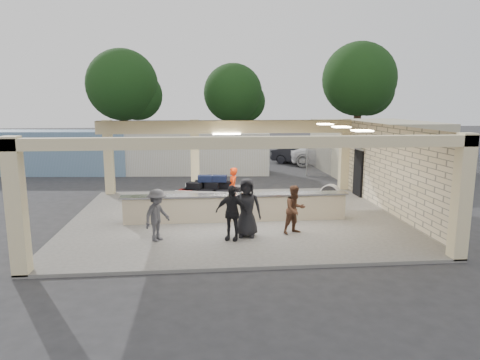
{
  "coord_description": "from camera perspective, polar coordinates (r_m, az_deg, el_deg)",
  "views": [
    {
      "loc": [
        -1.28,
        -15.51,
        4.35
      ],
      "look_at": [
        0.29,
        1.0,
        1.32
      ],
      "focal_mm": 32.0,
      "sensor_mm": 36.0,
      "label": 1
    }
  ],
  "objects": [
    {
      "name": "container_blue",
      "position": [
        28.72,
        -24.35,
        3.38
      ],
      "size": [
        10.32,
        3.36,
        2.64
      ],
      "primitive_type": "cube",
      "rotation": [
        0.0,
        0.0,
        -0.09
      ],
      "color": "#6C8AAD",
      "rests_on": "ground"
    },
    {
      "name": "container_white",
      "position": [
        26.6,
        -8.9,
        3.57
      ],
      "size": [
        11.8,
        3.21,
        2.53
      ],
      "primitive_type": "cube",
      "rotation": [
        0.0,
        0.0,
        -0.08
      ],
      "color": "silver",
      "rests_on": "ground"
    },
    {
      "name": "tree_left",
      "position": [
        40.2,
        -14.92,
        11.78
      ],
      "size": [
        6.6,
        6.3,
        9.0
      ],
      "color": "#382619",
      "rests_on": "ground"
    },
    {
      "name": "baggage_handler",
      "position": [
        16.99,
        -0.99,
        -1.19
      ],
      "size": [
        0.35,
        0.63,
        1.7
      ],
      "primitive_type": "imported",
      "rotation": [
        0.0,
        0.0,
        4.69
      ],
      "color": "red",
      "rests_on": "pavilion"
    },
    {
      "name": "baggage_counter",
      "position": [
        15.53,
        -0.55,
        -3.67
      ],
      "size": [
        8.2,
        0.58,
        0.98
      ],
      "color": "#C3B191",
      "rests_on": "pavilion"
    },
    {
      "name": "passenger_a",
      "position": [
        14.08,
        7.33,
        -3.93
      ],
      "size": [
        0.85,
        0.62,
        1.6
      ],
      "primitive_type": "imported",
      "rotation": [
        0.0,
        0.0,
        0.41
      ],
      "color": "brown",
      "rests_on": "pavilion"
    },
    {
      "name": "tree_mid",
      "position": [
        41.83,
        -0.51,
        11.2
      ],
      "size": [
        6.0,
        5.6,
        8.0
      ],
      "color": "#382619",
      "rests_on": "ground"
    },
    {
      "name": "car_white_b",
      "position": [
        32.21,
        17.19,
        3.51
      ],
      "size": [
        4.92,
        1.96,
        1.54
      ],
      "primitive_type": "imported",
      "rotation": [
        0.0,
        0.0,
        1.6
      ],
      "color": "white",
      "rests_on": "ground"
    },
    {
      "name": "pavilion",
      "position": [
        16.52,
        -0.16,
        -0.12
      ],
      "size": [
        12.01,
        10.0,
        3.55
      ],
      "color": "#5F5D59",
      "rests_on": "ground"
    },
    {
      "name": "drum_fan",
      "position": [
        17.97,
        11.94,
        -1.93
      ],
      "size": [
        0.84,
        0.72,
        0.93
      ],
      "rotation": [
        0.0,
        0.0,
        -0.63
      ],
      "color": "silver",
      "rests_on": "pavilion"
    },
    {
      "name": "fence",
      "position": [
        27.61,
        21.04,
        2.81
      ],
      "size": [
        12.06,
        0.06,
        2.03
      ],
      "color": "gray",
      "rests_on": "ground"
    },
    {
      "name": "passenger_c",
      "position": [
        13.47,
        -10.99,
        -4.62
      ],
      "size": [
        0.9,
        1.08,
        1.63
      ],
      "primitive_type": "imported",
      "rotation": [
        0.0,
        0.0,
        0.97
      ],
      "color": "#47464B",
      "rests_on": "pavilion"
    },
    {
      "name": "luggage_cart",
      "position": [
        16.99,
        -4.11,
        -1.55
      ],
      "size": [
        2.69,
        2.02,
        1.4
      ],
      "rotation": [
        0.0,
        0.0,
        -0.24
      ],
      "color": "silver",
      "rests_on": "pavilion"
    },
    {
      "name": "passenger_d",
      "position": [
        13.61,
        0.89,
        -3.7
      ],
      "size": [
        0.97,
        0.51,
        1.89
      ],
      "primitive_type": "imported",
      "rotation": [
        0.0,
        0.0,
        -0.14
      ],
      "color": "black",
      "rests_on": "pavilion"
    },
    {
      "name": "tree_right",
      "position": [
        43.6,
        15.92,
        12.42
      ],
      "size": [
        7.2,
        7.0,
        10.0
      ],
      "color": "#382619",
      "rests_on": "ground"
    },
    {
      "name": "passenger_b",
      "position": [
        13.31,
        -1.15,
        -4.37
      ],
      "size": [
        1.08,
        0.7,
        1.74
      ],
      "primitive_type": "imported",
      "rotation": [
        0.0,
        0.0,
        -0.35
      ],
      "color": "black",
      "rests_on": "pavilion"
    },
    {
      "name": "car_white_a",
      "position": [
        30.34,
        12.04,
        3.36
      ],
      "size": [
        5.85,
        3.73,
        1.54
      ],
      "primitive_type": "imported",
      "rotation": [
        0.0,
        0.0,
        1.34
      ],
      "color": "white",
      "rests_on": "ground"
    },
    {
      "name": "adjacent_building",
      "position": [
        27.83,
        17.43,
        4.21
      ],
      "size": [
        6.0,
        8.0,
        3.2
      ],
      "primitive_type": "cube",
      "color": "beige",
      "rests_on": "ground"
    },
    {
      "name": "car_dark",
      "position": [
        30.76,
        8.06,
        3.38
      ],
      "size": [
        4.17,
        3.24,
        1.34
      ],
      "primitive_type": "imported",
      "rotation": [
        0.0,
        0.0,
        1.04
      ],
      "color": "black",
      "rests_on": "ground"
    },
    {
      "name": "ground",
      "position": [
        16.16,
        -0.7,
        -5.26
      ],
      "size": [
        120.0,
        120.0,
        0.0
      ],
      "primitive_type": "plane",
      "color": "#2B2B2E",
      "rests_on": "ground"
    }
  ]
}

